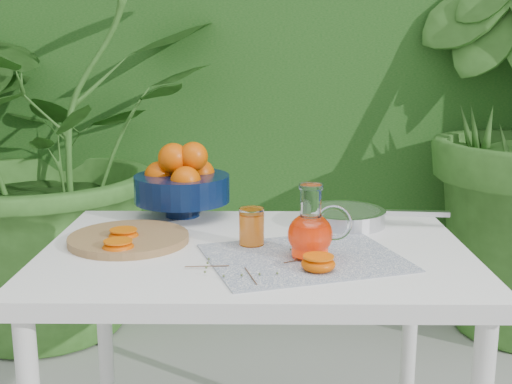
{
  "coord_description": "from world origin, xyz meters",
  "views": [
    {
      "loc": [
        0.05,
        -1.46,
        1.21
      ],
      "look_at": [
        0.04,
        0.01,
        0.88
      ],
      "focal_mm": 45.0,
      "sensor_mm": 36.0,
      "label": 1
    }
  ],
  "objects_px": {
    "fruit_bowl": "(182,182)",
    "white_table": "(256,280)",
    "cutting_board": "(129,239)",
    "juice_pitcher": "(311,232)",
    "saute_pan": "(345,216)"
  },
  "relations": [
    {
      "from": "cutting_board",
      "to": "fruit_bowl",
      "type": "bearing_deg",
      "value": 69.25
    },
    {
      "from": "juice_pitcher",
      "to": "fruit_bowl",
      "type": "bearing_deg",
      "value": 131.03
    },
    {
      "from": "cutting_board",
      "to": "juice_pitcher",
      "type": "distance_m",
      "value": 0.45
    },
    {
      "from": "fruit_bowl",
      "to": "white_table",
      "type": "bearing_deg",
      "value": -54.83
    },
    {
      "from": "cutting_board",
      "to": "juice_pitcher",
      "type": "bearing_deg",
      "value": -15.7
    },
    {
      "from": "fruit_bowl",
      "to": "saute_pan",
      "type": "height_order",
      "value": "fruit_bowl"
    },
    {
      "from": "white_table",
      "to": "saute_pan",
      "type": "distance_m",
      "value": 0.33
    },
    {
      "from": "saute_pan",
      "to": "cutting_board",
      "type": "bearing_deg",
      "value": -162.61
    },
    {
      "from": "juice_pitcher",
      "to": "saute_pan",
      "type": "height_order",
      "value": "juice_pitcher"
    },
    {
      "from": "white_table",
      "to": "juice_pitcher",
      "type": "distance_m",
      "value": 0.21
    },
    {
      "from": "cutting_board",
      "to": "saute_pan",
      "type": "bearing_deg",
      "value": 17.39
    },
    {
      "from": "fruit_bowl",
      "to": "saute_pan",
      "type": "relative_size",
      "value": 0.83
    },
    {
      "from": "white_table",
      "to": "cutting_board",
      "type": "xyz_separation_m",
      "value": [
        -0.31,
        0.04,
        0.09
      ]
    },
    {
      "from": "cutting_board",
      "to": "white_table",
      "type": "bearing_deg",
      "value": -6.75
    },
    {
      "from": "juice_pitcher",
      "to": "white_table",
      "type": "bearing_deg",
      "value": 145.42
    }
  ]
}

